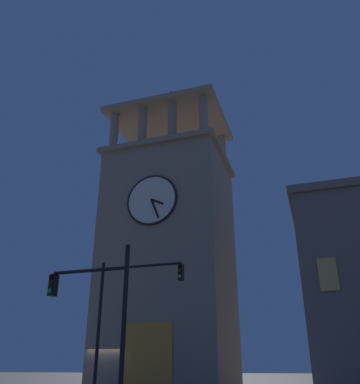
# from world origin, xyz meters

# --- Properties ---
(clocktower) EXTENTS (9.27, 8.06, 24.26)m
(clocktower) POSITION_xyz_m (-2.89, -2.90, 9.01)
(clocktower) COLOR gray
(clocktower) RESTS_ON ground_plane
(traffic_signal_near) EXTENTS (4.21, 0.41, 6.17)m
(traffic_signal_near) POSITION_xyz_m (-4.54, 7.59, 4.19)
(traffic_signal_near) COLOR black
(traffic_signal_near) RESTS_ON ground_plane
(traffic_signal_far) EXTENTS (3.01, 0.41, 5.31)m
(traffic_signal_far) POSITION_xyz_m (-6.08, 12.85, 3.35)
(traffic_signal_far) COLOR black
(traffic_signal_far) RESTS_ON ground_plane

